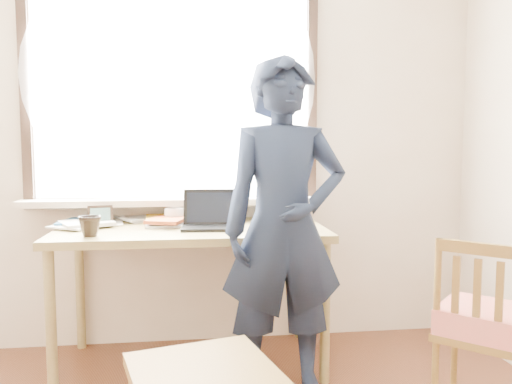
{
  "coord_description": "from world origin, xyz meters",
  "views": [
    {
      "loc": [
        -0.08,
        -1.22,
        1.27
      ],
      "look_at": [
        0.19,
        0.95,
        1.07
      ],
      "focal_mm": 35.0,
      "sensor_mm": 36.0,
      "label": 1
    }
  ],
  "objects": [
    {
      "name": "mouse",
      "position": [
        0.33,
        1.53,
        0.83
      ],
      "size": [
        0.09,
        0.06,
        0.03
      ],
      "primitive_type": "ellipsoid",
      "color": "black",
      "rests_on": "desk"
    },
    {
      "name": "mug_white",
      "position": [
        -0.2,
        1.8,
        0.86
      ],
      "size": [
        0.13,
        0.13,
        0.09
      ],
      "primitive_type": "imported",
      "rotation": [
        0.0,
        0.0,
        0.11
      ],
      "color": "white",
      "rests_on": "desk"
    },
    {
      "name": "desk",
      "position": [
        -0.09,
        1.63,
        0.73
      ],
      "size": [
        1.51,
        0.76,
        0.81
      ],
      "color": "olive",
      "rests_on": "ground"
    },
    {
      "name": "side_chair",
      "position": [
        1.26,
        0.89,
        0.45
      ],
      "size": [
        0.55,
        0.55,
        0.86
      ],
      "color": "olive",
      "rests_on": "ground"
    },
    {
      "name": "room_shell",
      "position": [
        -0.02,
        0.2,
        1.64
      ],
      "size": [
        3.52,
        4.02,
        2.61
      ],
      "color": "beige",
      "rests_on": "ground"
    },
    {
      "name": "laptop",
      "position": [
        0.01,
        1.6,
        0.86
      ],
      "size": [
        0.33,
        0.27,
        0.21
      ],
      "color": "black",
      "rests_on": "desk"
    },
    {
      "name": "book_a",
      "position": [
        -0.52,
        1.89,
        0.82
      ],
      "size": [
        0.3,
        0.32,
        0.02
      ],
      "primitive_type": "imported",
      "rotation": [
        0.0,
        0.0,
        0.55
      ],
      "color": "white",
      "rests_on": "desk"
    },
    {
      "name": "book_b",
      "position": [
        0.38,
        1.88,
        0.82
      ],
      "size": [
        0.26,
        0.29,
        0.02
      ],
      "primitive_type": "imported",
      "rotation": [
        0.0,
        0.0,
        -0.47
      ],
      "color": "white",
      "rests_on": "desk"
    },
    {
      "name": "person",
      "position": [
        0.37,
        1.22,
        0.86
      ],
      "size": [
        0.64,
        0.42,
        1.72
      ],
      "primitive_type": "imported",
      "rotation": [
        0.0,
        0.0,
        0.02
      ],
      "color": "#151D30",
      "rests_on": "ground"
    },
    {
      "name": "picture_frame",
      "position": [
        -0.62,
        1.73,
        0.87
      ],
      "size": [
        0.14,
        0.04,
        0.11
      ],
      "color": "black",
      "rests_on": "desk"
    },
    {
      "name": "desk_clutter",
      "position": [
        -0.41,
        1.81,
        0.83
      ],
      "size": [
        0.89,
        0.52,
        0.04
      ],
      "color": "yellow",
      "rests_on": "desk"
    },
    {
      "name": "mug_dark",
      "position": [
        -0.61,
        1.4,
        0.86
      ],
      "size": [
        0.15,
        0.15,
        0.1
      ],
      "primitive_type": "imported",
      "rotation": [
        0.0,
        0.0,
        -0.49
      ],
      "color": "black",
      "rests_on": "desk"
    }
  ]
}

